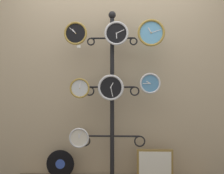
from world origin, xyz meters
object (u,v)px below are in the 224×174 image
clock_top_center (116,33)px  clock_top_right (151,33)px  display_stand (112,126)px  clock_top_left (76,33)px  clock_middle_left (80,88)px  vinyl_record (60,164)px  clock_middle_right (150,83)px  clock_bottom_left (79,138)px  clock_middle_center (111,88)px  picture_frame (155,166)px

clock_top_center → clock_top_right: size_ratio=0.89×
display_stand → clock_top_right: bearing=-13.6°
clock_top_left → clock_middle_left: clock_top_left is taller
clock_top_left → clock_middle_left: size_ratio=1.16×
display_stand → vinyl_record: size_ratio=6.14×
clock_middle_right → vinyl_record: (-1.00, 0.08, -0.91)m
clock_bottom_left → clock_middle_left: bearing=-0.0°
clock_middle_left → clock_middle_right: size_ratio=0.97×
clock_middle_center → vinyl_record: size_ratio=0.88×
clock_top_center → vinyl_record: size_ratio=0.83×
clock_middle_right → clock_middle_left: bearing=-178.8°
clock_middle_right → vinyl_record: bearing=175.5°
clock_top_right → vinyl_record: (-1.01, 0.10, -1.46)m
clock_top_center → clock_middle_right: 0.66m
clock_middle_center → clock_bottom_left: bearing=178.7°
clock_middle_left → picture_frame: size_ratio=0.56×
clock_middle_left → clock_middle_right: (0.76, 0.02, 0.05)m
clock_bottom_left → clock_middle_right: bearing=1.2°
clock_middle_left → clock_bottom_left: size_ratio=1.00×
clock_bottom_left → vinyl_record: size_ratio=0.69×
clock_middle_left → picture_frame: clock_middle_left is taller
clock_top_center → picture_frame: (0.42, 0.02, -1.44)m
clock_top_right → clock_bottom_left: (-0.78, 0.00, -1.14)m
clock_middle_center → picture_frame: 0.97m
clock_top_left → clock_middle_right: size_ratio=1.12×
clock_middle_center → clock_middle_right: size_ratio=1.24×
clock_middle_right → picture_frame: (0.05, 0.01, -0.89)m
clock_top_center → clock_bottom_left: bearing=-179.2°
clock_middle_center → vinyl_record: clock_middle_center is taller
display_stand → clock_top_center: bearing=-62.2°
clock_top_left → clock_top_center: bearing=2.3°
display_stand → vinyl_record: display_stand is taller
clock_middle_center → clock_top_center: bearing=12.4°
clock_middle_right → clock_bottom_left: size_ratio=1.04×
display_stand → clock_middle_left: (-0.35, -0.10, 0.42)m
clock_top_right → clock_middle_right: 0.55m
clock_top_left → vinyl_record: clock_top_left is taller
clock_top_left → vinyl_record: size_ratio=0.80×
clock_top_center → clock_top_right: 0.37m
clock_top_right → clock_middle_center: size_ratio=1.06×
clock_top_right → picture_frame: (0.04, 0.03, -1.44)m
clock_middle_left → clock_top_right: bearing=-0.2°
clock_middle_center → picture_frame: size_ratio=0.72×
clock_top_center → clock_middle_left: size_ratio=1.20×
clock_middle_center → clock_top_left: bearing=-179.3°
clock_middle_left → picture_frame: 1.17m
clock_top_center → clock_middle_center: 0.59m
clock_middle_right → clock_bottom_left: bearing=-178.8°
display_stand → clock_top_left: (-0.39, -0.11, 1.02)m
clock_top_center → clock_top_right: bearing=-1.2°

